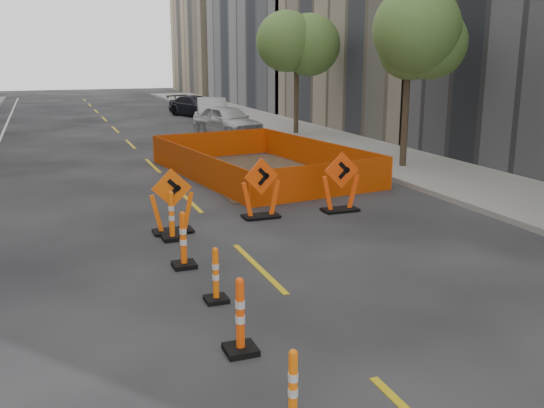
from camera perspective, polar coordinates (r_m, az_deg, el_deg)
name	(u,v)px	position (r m, az deg, el deg)	size (l,w,h in m)	color
ground_plane	(355,360)	(8.66, 7.80, -14.38)	(140.00, 140.00, 0.00)	black
sidewalk_right	(416,166)	(22.94, 13.44, 3.47)	(4.00, 90.00, 0.15)	gray
bld_right_c	(425,1)	(36.96, 14.24, 18.04)	(12.00, 16.00, 14.00)	gray
bld_right_e	(238,17)	(68.59, -3.19, 17.17)	(12.00, 14.00, 16.00)	tan
tree_r_b	(409,41)	(22.26, 12.78, 14.72)	(2.80, 2.80, 5.95)	#382B1E
tree_r_c	(297,45)	(31.12, 2.34, 14.72)	(2.80, 2.80, 5.95)	#382B1E
channelizer_2	(293,389)	(7.03, 1.98, -16.98)	(0.38, 0.38, 0.96)	orange
channelizer_3	(240,316)	(8.55, -3.01, -10.44)	(0.44, 0.44, 1.12)	#EA4609
channelizer_4	(216,275)	(10.30, -5.32, -6.63)	(0.38, 0.38, 0.96)	#EB5F09
channelizer_5	(183,240)	(11.97, -8.35, -3.33)	(0.45, 0.45, 1.13)	#E95109
channelizer_6	(172,216)	(13.77, -9.44, -1.08)	(0.45, 0.45, 1.13)	#F35E0A
chevron_sign_left	(172,201)	(14.27, -9.40, 0.30)	(1.03, 0.62, 1.55)	#E05309
chevron_sign_center	(261,188)	(15.38, -1.05, 1.51)	(1.04, 0.62, 1.56)	#EC4409
chevron_sign_right	(341,182)	(16.14, 6.49, 2.09)	(1.07, 0.64, 1.60)	#E63E09
safety_fence	(259,160)	(21.13, -1.22, 4.20)	(4.88, 8.31, 1.04)	orange
parked_car_near	(227,121)	(31.17, -4.22, 7.82)	(1.88, 4.67, 1.59)	silver
parked_car_mid	(212,111)	(36.44, -5.69, 8.66)	(1.67, 4.78, 1.58)	#A5A6AA
parked_car_far	(197,106)	(41.70, -7.11, 9.13)	(1.91, 4.71, 1.37)	black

